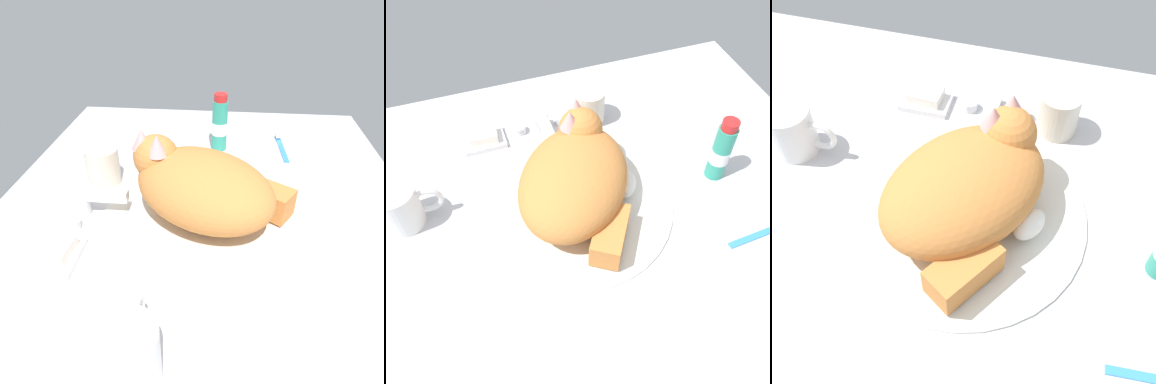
% 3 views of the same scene
% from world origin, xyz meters
% --- Properties ---
extents(ground_plane, '(1.10, 0.83, 0.03)m').
position_xyz_m(ground_plane, '(0.00, 0.00, -0.01)').
color(ground_plane, silver).
extents(sink_basin, '(0.38, 0.38, 0.01)m').
position_xyz_m(sink_basin, '(0.00, 0.00, 0.00)').
color(sink_basin, silver).
rests_on(sink_basin, ground_plane).
extents(faucet, '(0.13, 0.11, 0.05)m').
position_xyz_m(faucet, '(0.00, 0.22, 0.02)').
color(faucet, silver).
rests_on(faucet, ground_plane).
extents(cat, '(0.31, 0.33, 0.15)m').
position_xyz_m(cat, '(0.01, 0.01, 0.07)').
color(cat, '#D17F3D').
rests_on(cat, sink_basin).
extents(coffee_mug, '(0.12, 0.08, 0.09)m').
position_xyz_m(coffee_mug, '(-0.31, 0.06, 0.04)').
color(coffee_mug, white).
rests_on(coffee_mug, ground_plane).
extents(rinse_cup, '(0.07, 0.07, 0.08)m').
position_xyz_m(rinse_cup, '(0.11, 0.22, 0.04)').
color(rinse_cup, silver).
rests_on(rinse_cup, ground_plane).
extents(soap_dish, '(0.09, 0.06, 0.01)m').
position_xyz_m(soap_dish, '(-0.13, 0.22, 0.01)').
color(soap_dish, white).
rests_on(soap_dish, ground_plane).
extents(soap_bar, '(0.06, 0.05, 0.02)m').
position_xyz_m(soap_bar, '(-0.13, 0.22, 0.02)').
color(soap_bar, white).
rests_on(soap_bar, soap_dish).
extents(toothpaste_bottle, '(0.04, 0.04, 0.14)m').
position_xyz_m(toothpaste_bottle, '(0.29, -0.02, 0.07)').
color(toothpaste_bottle, teal).
rests_on(toothpaste_bottle, ground_plane).
extents(toothbrush, '(0.14, 0.02, 0.02)m').
position_xyz_m(toothbrush, '(0.31, -0.18, 0.01)').
color(toothbrush, '#388CD8').
rests_on(toothbrush, ground_plane).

